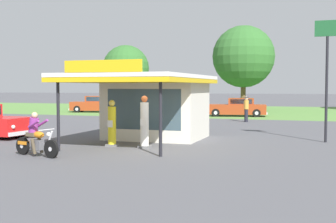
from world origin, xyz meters
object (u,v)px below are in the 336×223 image
Objects in this scene: bystander_strolling_foreground at (246,108)px; roadside_pole_sign at (327,60)px; gas_pump_offside at (144,124)px; gas_pump_nearside at (112,125)px; parked_car_back_row_far_left at (96,105)px; motorcycle_with_rider at (36,138)px; parked_car_back_row_centre_right at (153,106)px; parked_car_back_row_right at (237,108)px.

roadside_pole_sign is (5.17, -10.52, 2.68)m from bystander_strolling_foreground.
gas_pump_nearside is at bearing -180.00° from gas_pump_offside.
gas_pump_offside is 0.41× the size of parked_car_back_row_far_left.
gas_pump_offside is 1.19× the size of bystander_strolling_foreground.
motorcycle_with_rider is 28.10m from parked_car_back_row_far_left.
parked_car_back_row_centre_right is at bearing 130.27° from roadside_pole_sign.
parked_car_back_row_far_left is at bearing 173.23° from parked_car_back_row_right.
gas_pump_offside is 26.56m from parked_car_back_row_far_left.
roadside_pole_sign is at bearing -49.73° from parked_car_back_row_centre_right.
bystander_strolling_foreground is 12.02m from roadside_pole_sign.
parked_car_back_row_right is (1.55, 20.81, -0.17)m from gas_pump_nearside.
roadside_pole_sign reaches higher than parked_car_back_row_right.
motorcycle_with_rider is 18.72m from bystander_strolling_foreground.
gas_pump_nearside is 0.35× the size of parked_car_back_row_centre_right.
parked_car_back_row_centre_right is at bearing 144.06° from bystander_strolling_foreground.
motorcycle_with_rider is 12.79m from roadside_pole_sign.
parked_car_back_row_far_left is 0.96× the size of roadside_pole_sign.
parked_car_back_row_right is 0.97× the size of parked_car_back_row_centre_right.
parked_car_back_row_far_left reaches higher than parked_car_back_row_right.
roadside_pole_sign reaches higher than motorcycle_with_rider.
bystander_strolling_foreground reaches higher than motorcycle_with_rider.
parked_car_back_row_far_left is at bearing 113.61° from motorcycle_with_rider.
parked_car_back_row_far_left is (-14.22, 1.69, 0.01)m from parked_car_back_row_right.
gas_pump_offside is 1.01× the size of motorcycle_with_rider.
gas_pump_offside reaches higher than gas_pump_nearside.
parked_car_back_row_centre_right is (-5.03, 25.16, 0.03)m from motorcycle_with_rider.
gas_pump_offside is 14.98m from bystander_strolling_foreground.
parked_car_back_row_right is 18.07m from roadside_pole_sign.
gas_pump_offside reaches higher than parked_car_back_row_far_left.
gas_pump_offside is at bearing -148.03° from roadside_pole_sign.
motorcycle_with_rider is at bearing -66.39° from parked_car_back_row_far_left.
bystander_strolling_foreground reaches higher than parked_car_back_row_far_left.
roadside_pole_sign is at bearing -67.34° from parked_car_back_row_right.
parked_car_back_row_right is (0.10, 20.81, -0.27)m from gas_pump_offside.
parked_car_back_row_centre_right is 1.02× the size of roadside_pole_sign.
motorcycle_with_rider is 0.41× the size of parked_car_back_row_far_left.
roadside_pole_sign is (9.84, 7.60, 2.99)m from motorcycle_with_rider.
bystander_strolling_foreground is (4.67, 18.12, 0.31)m from motorcycle_with_rider.
parked_car_back_row_centre_right is 11.99m from bystander_strolling_foreground.
parked_car_back_row_far_left reaches higher than parked_car_back_row_centre_right.
roadside_pole_sign is (14.87, -17.56, 2.96)m from parked_car_back_row_centre_right.
motorcycle_with_rider is at bearing -97.04° from parked_car_back_row_right.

